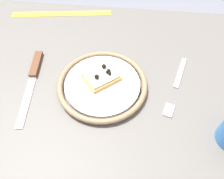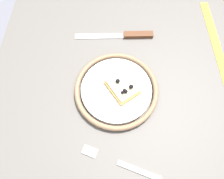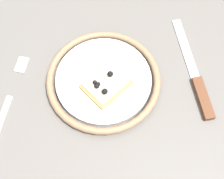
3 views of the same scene
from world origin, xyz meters
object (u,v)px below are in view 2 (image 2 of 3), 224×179
(fork, at_px, (120,163))
(dining_table, at_px, (115,86))
(knife, at_px, (128,35))
(plate, at_px, (116,90))
(pizza_slice_near, at_px, (123,87))
(measuring_tape, at_px, (216,44))

(fork, bearing_deg, dining_table, 6.54)
(knife, relative_size, fork, 1.22)
(plate, xyz_separation_m, fork, (-0.19, -0.02, -0.01))
(dining_table, relative_size, pizza_slice_near, 9.17)
(knife, relative_size, measuring_tape, 0.72)
(dining_table, xyz_separation_m, knife, (0.13, -0.03, 0.10))
(pizza_slice_near, xyz_separation_m, fork, (-0.19, -0.01, -0.02))
(dining_table, relative_size, measuring_tape, 2.94)
(measuring_tape, bearing_deg, plate, 113.49)
(dining_table, xyz_separation_m, measuring_tape, (0.12, -0.30, 0.10))
(dining_table, bearing_deg, fork, -173.46)
(pizza_slice_near, relative_size, knife, 0.45)
(knife, height_order, measuring_tape, knife)
(dining_table, xyz_separation_m, plate, (-0.06, -0.01, 0.11))
(dining_table, xyz_separation_m, pizza_slice_near, (-0.06, -0.02, 0.12))
(dining_table, bearing_deg, measuring_tape, -68.20)
(dining_table, bearing_deg, knife, -11.96)
(knife, bearing_deg, plate, 173.35)
(dining_table, bearing_deg, pizza_slice_near, -158.97)
(pizza_slice_near, bearing_deg, dining_table, 21.03)
(fork, distance_m, measuring_tape, 0.46)
(pizza_slice_near, height_order, knife, pizza_slice_near)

